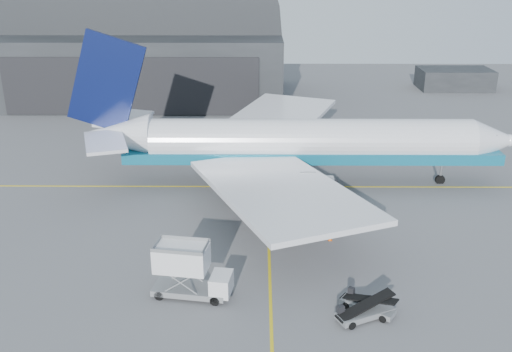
{
  "coord_description": "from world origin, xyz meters",
  "views": [
    {
      "loc": [
        -0.88,
        -41.15,
        25.12
      ],
      "look_at": [
        -1.23,
        11.83,
        4.5
      ],
      "focal_mm": 40.0,
      "sensor_mm": 36.0,
      "label": 1
    }
  ],
  "objects_px": {
    "pushback_tug": "(294,222)",
    "catering_truck": "(189,271)",
    "airliner": "(293,143)",
    "belt_loader_a": "(364,312)",
    "belt_loader_b": "(368,305)"
  },
  "relations": [
    {
      "from": "airliner",
      "to": "catering_truck",
      "type": "relative_size",
      "value": 7.87
    },
    {
      "from": "pushback_tug",
      "to": "belt_loader_a",
      "type": "height_order",
      "value": "belt_loader_a"
    },
    {
      "from": "catering_truck",
      "to": "belt_loader_b",
      "type": "relative_size",
      "value": 1.55
    },
    {
      "from": "pushback_tug",
      "to": "belt_loader_a",
      "type": "relative_size",
      "value": 0.84
    },
    {
      "from": "belt_loader_a",
      "to": "belt_loader_b",
      "type": "xyz_separation_m",
      "value": [
        0.43,
        0.97,
        -0.03
      ]
    },
    {
      "from": "airliner",
      "to": "pushback_tug",
      "type": "height_order",
      "value": "airliner"
    },
    {
      "from": "catering_truck",
      "to": "pushback_tug",
      "type": "distance_m",
      "value": 14.88
    },
    {
      "from": "catering_truck",
      "to": "pushback_tug",
      "type": "height_order",
      "value": "catering_truck"
    },
    {
      "from": "catering_truck",
      "to": "pushback_tug",
      "type": "bearing_deg",
      "value": 62.47
    },
    {
      "from": "airliner",
      "to": "catering_truck",
      "type": "xyz_separation_m",
      "value": [
        -9.34,
        -23.78,
        -2.85
      ]
    },
    {
      "from": "airliner",
      "to": "pushback_tug",
      "type": "bearing_deg",
      "value": -92.43
    },
    {
      "from": "belt_loader_a",
      "to": "catering_truck",
      "type": "bearing_deg",
      "value": 142.1
    },
    {
      "from": "pushback_tug",
      "to": "catering_truck",
      "type": "bearing_deg",
      "value": -117.12
    },
    {
      "from": "airliner",
      "to": "belt_loader_a",
      "type": "height_order",
      "value": "airliner"
    },
    {
      "from": "airliner",
      "to": "belt_loader_a",
      "type": "distance_m",
      "value": 27.44
    }
  ]
}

